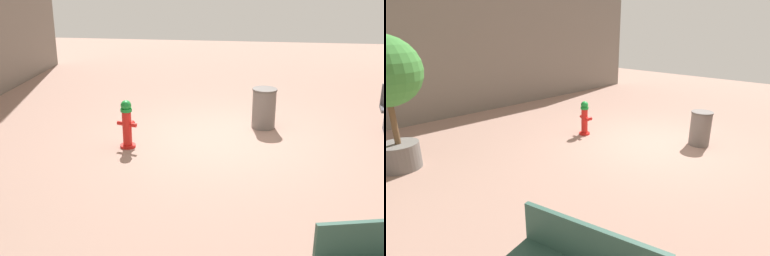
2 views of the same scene
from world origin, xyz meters
TOP-DOWN VIEW (x-y plane):
  - ground_plane at (0.00, 0.00)m, footprint 23.40×23.40m
  - fire_hydrant at (1.73, 0.63)m, footprint 0.40×0.37m
  - trash_bin at (-0.81, -0.79)m, footprint 0.51×0.51m

SIDE VIEW (x-z plane):
  - ground_plane at x=0.00m, z-range 0.00..0.00m
  - trash_bin at x=-0.81m, z-range 0.00..0.84m
  - fire_hydrant at x=1.73m, z-range 0.00..0.92m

